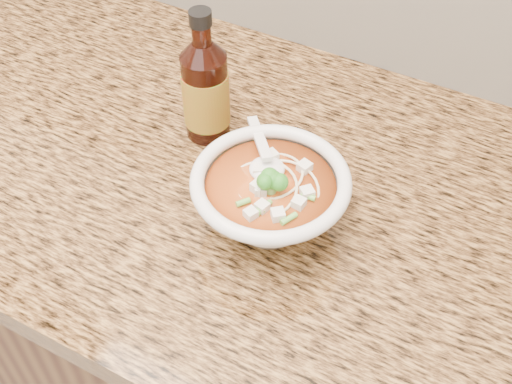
% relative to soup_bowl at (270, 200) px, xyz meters
% --- Properties ---
extents(cabinet, '(4.00, 0.65, 0.86)m').
position_rel_soup_bowl_xyz_m(cabinet, '(-0.28, 0.08, -0.52)').
color(cabinet, black).
rests_on(cabinet, ground).
extents(counter_slab, '(4.00, 0.68, 0.04)m').
position_rel_soup_bowl_xyz_m(counter_slab, '(-0.28, 0.08, -0.07)').
color(counter_slab, olive).
rests_on(counter_slab, cabinet).
extents(soup_bowl, '(0.20, 0.20, 0.11)m').
position_rel_soup_bowl_xyz_m(soup_bowl, '(0.00, 0.00, 0.00)').
color(soup_bowl, silver).
rests_on(soup_bowl, counter_slab).
extents(hot_sauce_bottle, '(0.08, 0.08, 0.20)m').
position_rel_soup_bowl_xyz_m(hot_sauce_bottle, '(-0.16, 0.12, 0.03)').
color(hot_sauce_bottle, black).
rests_on(hot_sauce_bottle, counter_slab).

